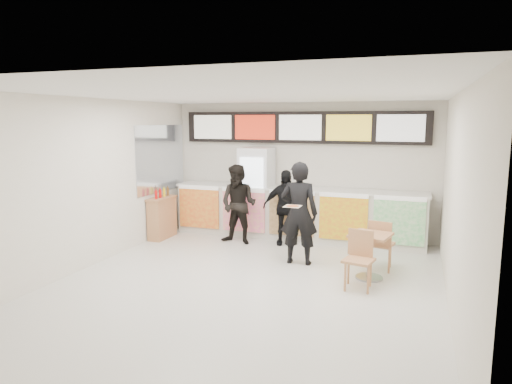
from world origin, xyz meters
The scene contains 15 objects.
floor centered at (0.00, 0.00, 0.00)m, with size 7.00×7.00×0.00m, color beige.
ceiling centered at (0.00, 0.00, 3.00)m, with size 7.00×7.00×0.00m, color white.
wall_back centered at (0.00, 3.50, 1.50)m, with size 6.00×6.00×0.00m, color silver.
wall_left centered at (-3.00, 0.00, 1.50)m, with size 7.00×7.00×0.00m, color silver.
wall_right centered at (3.00, 0.00, 1.50)m, with size 7.00×7.00×0.00m, color silver.
service_counter centered at (0.00, 3.09, 0.57)m, with size 5.56×0.77×1.14m.
menu_board centered at (0.00, 3.41, 2.45)m, with size 5.50×0.14×0.70m.
drinks_fridge centered at (-0.93, 3.11, 1.00)m, with size 0.70×0.67×2.00m.
mirror_panel centered at (-2.99, 2.45, 1.75)m, with size 0.01×2.00×1.50m, color #B2B7BF.
customer_main centered at (0.50, 1.36, 0.94)m, with size 0.69×0.45×1.88m, color black.
customer_left centered at (-1.04, 2.28, 0.84)m, with size 0.82×0.64×1.69m, color black.
customer_mid centered at (-0.10, 2.55, 0.79)m, with size 0.93×0.39×1.59m, color black.
pizza_slice centered at (0.50, 0.91, 1.16)m, with size 0.36×0.36×0.02m.
cafe_table centered at (1.82, 0.96, 0.53)m, with size 0.75×1.60×0.91m.
condiment_ledge centered at (-2.82, 2.13, 0.47)m, with size 0.33×0.82×1.10m.
Camera 1 is at (2.49, -6.53, 2.61)m, focal length 32.00 mm.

